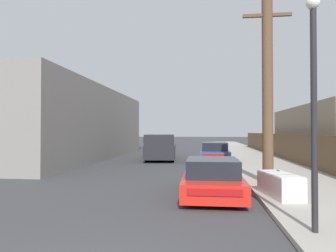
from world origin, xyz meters
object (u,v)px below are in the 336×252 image
object	(u,v)px
utility_pole	(268,88)
street_lamp	(314,94)
discarded_fridge	(280,185)
parked_sports_car_red	(212,178)
car_parked_mid	(215,153)
pickup_truck	(161,147)

from	to	relation	value
utility_pole	street_lamp	xyz separation A→B (m)	(-0.26, -5.54, -0.93)
discarded_fridge	parked_sports_car_red	world-z (taller)	parked_sports_car_red
car_parked_mid	parked_sports_car_red	bearing A→B (deg)	-91.85
car_parked_mid	street_lamp	distance (m)	14.37
car_parked_mid	street_lamp	world-z (taller)	street_lamp
parked_sports_car_red	discarded_fridge	bearing A→B (deg)	-14.33
discarded_fridge	pickup_truck	xyz separation A→B (m)	(-5.36, 11.94, 0.45)
street_lamp	discarded_fridge	bearing A→B (deg)	87.81
street_lamp	car_parked_mid	bearing A→B (deg)	95.82
parked_sports_car_red	street_lamp	size ratio (longest dim) A/B	0.94
car_parked_mid	utility_pole	bearing A→B (deg)	-78.30
car_parked_mid	utility_pole	xyz separation A→B (m)	(1.70, -8.59, 3.09)
discarded_fridge	street_lamp	xyz separation A→B (m)	(-0.12, -3.21, 2.32)
discarded_fridge	car_parked_mid	xyz separation A→B (m)	(-1.56, 10.92, 0.16)
discarded_fridge	parked_sports_car_red	xyz separation A→B (m)	(-1.99, 0.49, 0.08)
car_parked_mid	pickup_truck	world-z (taller)	pickup_truck
pickup_truck	utility_pole	size ratio (longest dim) A/B	0.82
discarded_fridge	pickup_truck	bearing A→B (deg)	103.56
street_lamp	parked_sports_car_red	bearing A→B (deg)	116.80
parked_sports_car_red	utility_pole	distance (m)	4.23
pickup_truck	discarded_fridge	bearing A→B (deg)	109.39
discarded_fridge	utility_pole	size ratio (longest dim) A/B	0.27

